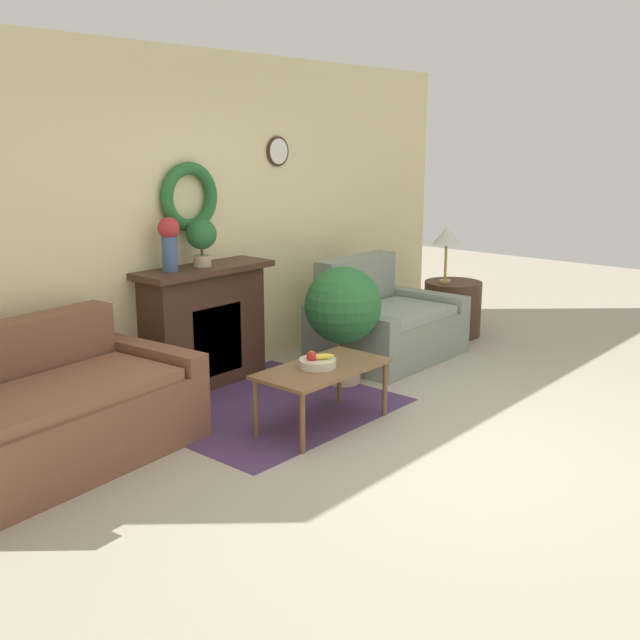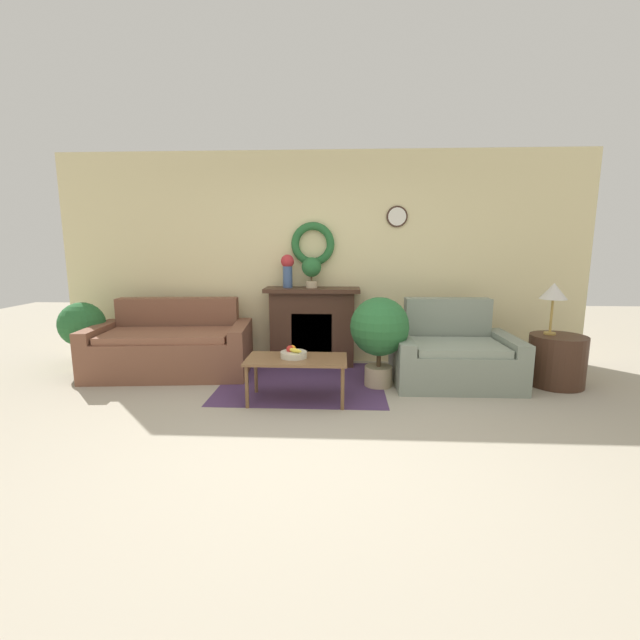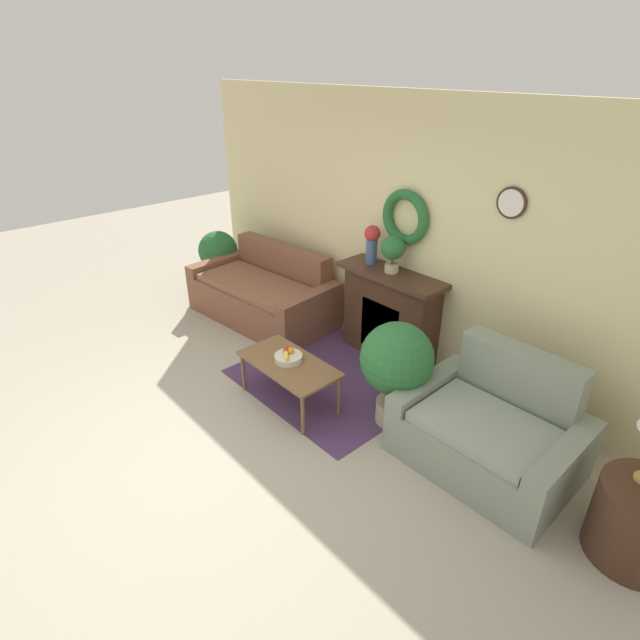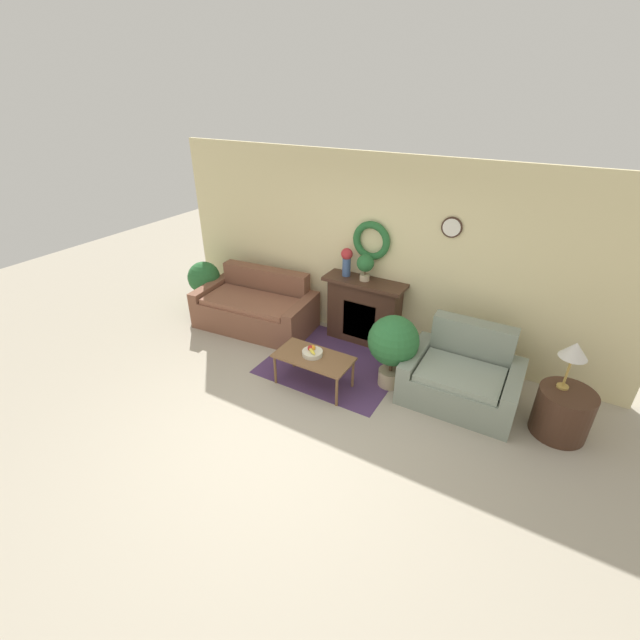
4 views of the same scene
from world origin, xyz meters
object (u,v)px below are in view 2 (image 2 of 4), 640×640
object	(u,v)px
potted_plant_floor_by_loveseat	(379,330)
table_lamp	(554,292)
vase_on_mantel_left	(288,268)
couch_left	(172,347)
loveseat_right	(452,355)
side_table_by_loveseat	(557,360)
fireplace	(312,326)
coffee_table	(297,362)
fruit_bowl	(293,353)
potted_plant_floor_by_couch	(82,327)
potted_plant_on_mantel	(311,269)

from	to	relation	value
potted_plant_floor_by_loveseat	table_lamp	bearing A→B (deg)	5.61
vase_on_mantel_left	potted_plant_floor_by_loveseat	size ratio (longest dim) A/B	0.42
couch_left	loveseat_right	bearing A→B (deg)	-8.61
couch_left	side_table_by_loveseat	size ratio (longest dim) A/B	3.27
fireplace	potted_plant_floor_by_loveseat	world-z (taller)	fireplace
couch_left	loveseat_right	distance (m)	3.31
loveseat_right	potted_plant_floor_by_loveseat	xyz separation A→B (m)	(-0.85, -0.19, 0.32)
coffee_table	fruit_bowl	size ratio (longest dim) A/B	3.76
loveseat_right	potted_plant_floor_by_loveseat	bearing A→B (deg)	-167.61
vase_on_mantel_left	couch_left	bearing A→B (deg)	-161.76
fruit_bowl	potted_plant_floor_by_couch	size ratio (longest dim) A/B	0.31
side_table_by_loveseat	potted_plant_floor_by_loveseat	distance (m)	2.00
potted_plant_floor_by_couch	loveseat_right	bearing A→B (deg)	-3.16
coffee_table	vase_on_mantel_left	distance (m)	1.61
couch_left	potted_plant_floor_by_couch	size ratio (longest dim) A/B	2.28
coffee_table	potted_plant_floor_by_loveseat	bearing A→B (deg)	30.91
potted_plant_on_mantel	potted_plant_floor_by_loveseat	bearing A→B (deg)	-45.67
couch_left	vase_on_mantel_left	xyz separation A→B (m)	(1.36, 0.45, 0.93)
fireplace	table_lamp	size ratio (longest dim) A/B	2.11
loveseat_right	table_lamp	bearing A→B (deg)	-1.07
fireplace	potted_plant_on_mantel	size ratio (longest dim) A/B	3.13
loveseat_right	side_table_by_loveseat	distance (m)	1.12
fruit_bowl	potted_plant_floor_by_loveseat	bearing A→B (deg)	28.82
loveseat_right	coffee_table	size ratio (longest dim) A/B	1.36
fireplace	side_table_by_loveseat	xyz separation A→B (m)	(2.75, -0.70, -0.23)
loveseat_right	coffee_table	distance (m)	1.84
side_table_by_loveseat	vase_on_mantel_left	world-z (taller)	vase_on_mantel_left
loveseat_right	potted_plant_floor_by_loveseat	size ratio (longest dim) A/B	1.36
coffee_table	potted_plant_floor_by_couch	xyz separation A→B (m)	(-2.75, 0.95, 0.15)
fireplace	potted_plant_floor_by_couch	distance (m)	2.84
vase_on_mantel_left	side_table_by_loveseat	bearing A→B (deg)	-12.97
coffee_table	potted_plant_on_mantel	xyz separation A→B (m)	(0.06, 1.32, 0.84)
coffee_table	fruit_bowl	bearing A→B (deg)	145.36
couch_left	coffee_table	world-z (taller)	couch_left
table_lamp	potted_plant_on_mantel	world-z (taller)	potted_plant_on_mantel
fireplace	potted_plant_floor_by_couch	bearing A→B (deg)	-172.18
table_lamp	vase_on_mantel_left	world-z (taller)	vase_on_mantel_left
fireplace	table_lamp	world-z (taller)	table_lamp
couch_left	fruit_bowl	xyz separation A→B (m)	(1.58, -0.87, 0.17)
loveseat_right	table_lamp	size ratio (longest dim) A/B	2.36
fireplace	side_table_by_loveseat	world-z (taller)	fireplace
loveseat_right	fruit_bowl	bearing A→B (deg)	-159.10
potted_plant_on_mantel	side_table_by_loveseat	bearing A→B (deg)	-13.95
fruit_bowl	potted_plant_floor_by_couch	distance (m)	2.87
fireplace	table_lamp	distance (m)	2.80
fireplace	couch_left	xyz separation A→B (m)	(-1.67, -0.44, -0.19)
couch_left	fruit_bowl	bearing A→B (deg)	-34.21
loveseat_right	vase_on_mantel_left	size ratio (longest dim) A/B	3.23
table_lamp	vase_on_mantel_left	distance (m)	3.06
fireplace	coffee_table	distance (m)	1.34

